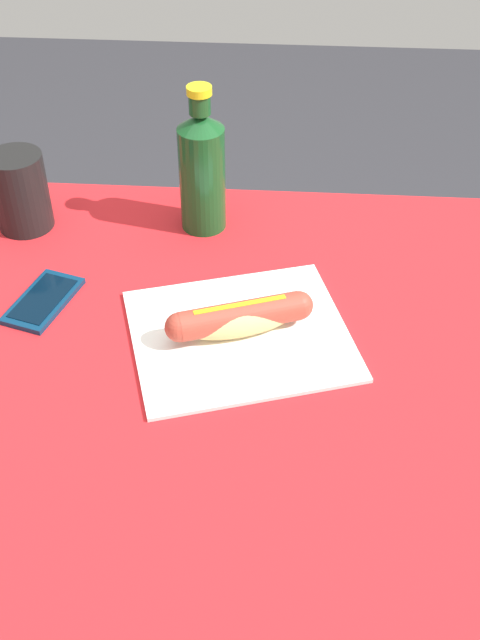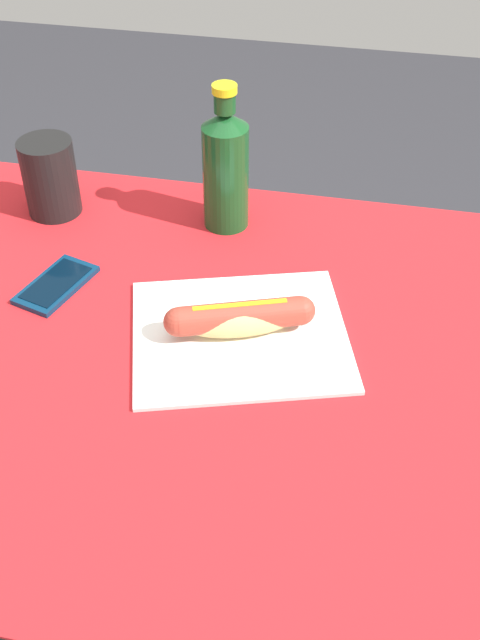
{
  "view_description": "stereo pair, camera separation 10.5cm",
  "coord_description": "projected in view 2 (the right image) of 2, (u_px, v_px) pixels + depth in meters",
  "views": [
    {
      "loc": [
        -0.08,
        0.75,
        1.46
      ],
      "look_at": [
        -0.02,
        -0.04,
        0.78
      ],
      "focal_mm": 43.38,
      "sensor_mm": 36.0,
      "label": 1
    },
    {
      "loc": [
        -0.18,
        0.73,
        1.46
      ],
      "look_at": [
        -0.02,
        -0.04,
        0.78
      ],
      "focal_mm": 43.38,
      "sensor_mm": 36.0,
      "label": 2
    }
  ],
  "objects": [
    {
      "name": "ground_plane",
      "position": [
        224.0,
        628.0,
        1.53
      ],
      "size": [
        6.0,
        6.0,
        0.0
      ],
      "primitive_type": "plane",
      "color": "#2D2D33",
      "rests_on": "ground"
    },
    {
      "name": "dining_table",
      "position": [
        218.0,
        421.0,
        1.13
      ],
      "size": [
        1.2,
        0.85,
        0.75
      ],
      "color": "brown",
      "rests_on": "ground"
    },
    {
      "name": "paper_wrapper",
      "position": [
        240.0,
        335.0,
        1.06
      ],
      "size": [
        0.36,
        0.33,
        0.01
      ],
      "primitive_type": "cube",
      "rotation": [
        0.0,
        0.0,
        0.3
      ],
      "color": "white",
      "rests_on": "dining_table"
    },
    {
      "name": "hot_dog",
      "position": [
        240.0,
        318.0,
        1.04
      ],
      "size": [
        0.2,
        0.1,
        0.05
      ],
      "color": "#E5BC75",
      "rests_on": "paper_wrapper"
    },
    {
      "name": "cell_phone",
      "position": [
        56.0,
        285.0,
        1.15
      ],
      "size": [
        0.1,
        0.14,
        0.01
      ],
      "color": "#0A2D4C",
      "rests_on": "dining_table"
    },
    {
      "name": "soda_bottle",
      "position": [
        226.0,
        167.0,
        1.21
      ],
      "size": [
        0.07,
        0.07,
        0.24
      ],
      "color": "#14471E",
      "rests_on": "dining_table"
    },
    {
      "name": "drinking_cup",
      "position": [
        50.0,
        177.0,
        1.26
      ],
      "size": [
        0.09,
        0.09,
        0.13
      ],
      "primitive_type": "cylinder",
      "color": "black",
      "rests_on": "dining_table"
    }
  ]
}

